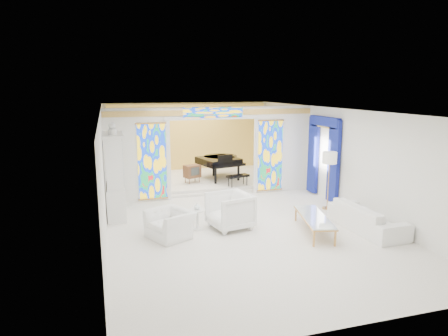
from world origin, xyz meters
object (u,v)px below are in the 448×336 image
object	(u,v)px
grand_piano	(220,161)
tv_console	(192,171)
armchair_left	(170,224)
sofa	(367,217)
china_cabinet	(115,176)
coffee_table	(314,217)
armchair_right	(230,211)

from	to	relation	value
grand_piano	tv_console	distance (m)	1.31
armchair_left	tv_console	bearing A→B (deg)	134.82
sofa	china_cabinet	bearing A→B (deg)	62.78
china_cabinet	tv_console	bearing A→B (deg)	44.29
coffee_table	tv_console	world-z (taller)	tv_console
armchair_left	grand_piano	xyz separation A→B (m)	(2.76, 5.24, 0.52)
coffee_table	tv_console	xyz separation A→B (m)	(-1.97, 5.48, 0.21)
sofa	coffee_table	xyz separation A→B (m)	(-1.41, 0.20, 0.06)
china_cabinet	armchair_right	xyz separation A→B (m)	(2.81, -1.85, -0.70)
armchair_right	tv_console	xyz separation A→B (m)	(-0.03, 4.56, 0.14)
armchair_right	coffee_table	world-z (taller)	armchair_right
china_cabinet	armchair_right	bearing A→B (deg)	-33.32
armchair_left	coffee_table	size ratio (longest dim) A/B	0.51
china_cabinet	armchair_right	world-z (taller)	china_cabinet
coffee_table	sofa	bearing A→B (deg)	-7.88
armchair_right	sofa	size ratio (longest dim) A/B	0.45
coffee_table	grand_piano	world-z (taller)	grand_piano
armchair_left	armchair_right	bearing A→B (deg)	70.43
grand_piano	sofa	bearing A→B (deg)	-85.15
armchair_left	tv_console	xyz separation A→B (m)	(1.57, 4.77, 0.27)
armchair_left	grand_piano	world-z (taller)	grand_piano
armchair_left	coffee_table	distance (m)	3.61
sofa	tv_console	bearing A→B (deg)	29.28
sofa	grand_piano	size ratio (longest dim) A/B	0.84
china_cabinet	grand_piano	xyz separation A→B (m)	(3.98, 3.18, -0.31)
china_cabinet	coffee_table	world-z (taller)	china_cabinet
china_cabinet	tv_console	xyz separation A→B (m)	(2.78, 2.71, -0.56)
tv_console	armchair_right	bearing A→B (deg)	-112.23
china_cabinet	grand_piano	size ratio (longest dim) A/B	0.99
armchair_left	sofa	size ratio (longest dim) A/B	0.45
armchair_left	sofa	xyz separation A→B (m)	(4.95, -0.91, -0.00)
coffee_table	armchair_right	bearing A→B (deg)	154.62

